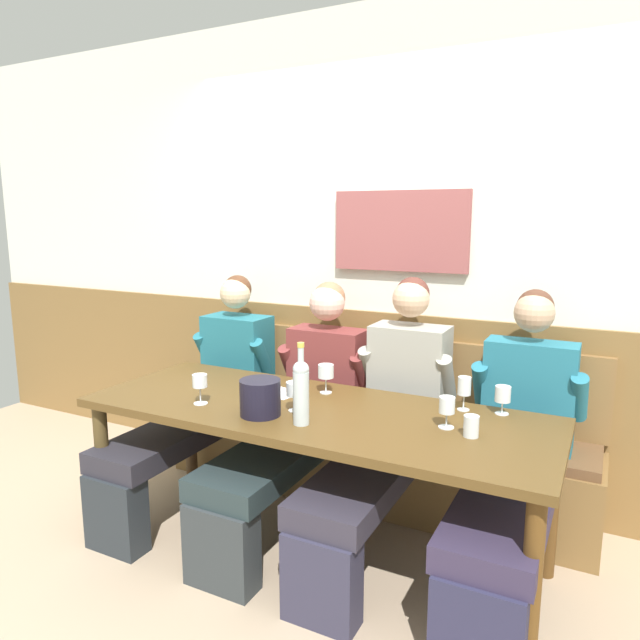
{
  "coord_description": "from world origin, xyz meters",
  "views": [
    {
      "loc": [
        1.2,
        -2.11,
        1.63
      ],
      "look_at": [
        -0.11,
        0.45,
        1.11
      ],
      "focal_mm": 32.23,
      "sensor_mm": 36.0,
      "label": 1
    }
  ],
  "objects": [
    {
      "name": "wine_glass_right_end",
      "position": [
        -0.06,
        0.09,
        0.84
      ],
      "size": [
        0.08,
        0.08,
        0.14
      ],
      "color": "silver",
      "rests_on": "dining_table"
    },
    {
      "name": "person_right_seat",
      "position": [
        0.25,
        0.49,
        0.64
      ],
      "size": [
        0.51,
        1.24,
        1.31
      ],
      "color": "#2E2D41",
      "rests_on": "ground"
    },
    {
      "name": "person_center_left_seat",
      "position": [
        -0.88,
        0.48,
        0.62
      ],
      "size": [
        0.51,
        1.25,
        1.27
      ],
      "color": "#242A2F",
      "rests_on": "ground"
    },
    {
      "name": "water_tumbler_center",
      "position": [
        0.73,
        0.14,
        0.79
      ],
      "size": [
        0.06,
        0.06,
        0.09
      ],
      "primitive_type": "cylinder",
      "color": "silver",
      "rests_on": "dining_table"
    },
    {
      "name": "wine_glass_near_bucket",
      "position": [
        0.8,
        0.48,
        0.83
      ],
      "size": [
        0.07,
        0.07,
        0.13
      ],
      "color": "silver",
      "rests_on": "dining_table"
    },
    {
      "name": "wood_wainscot_panel",
      "position": [
        0.0,
        1.04,
        0.53
      ],
      "size": [
        6.8,
        0.03,
        1.07
      ],
      "primitive_type": "cube",
      "color": "brown",
      "rests_on": "ground"
    },
    {
      "name": "wall_bench",
      "position": [
        0.0,
        0.83,
        0.28
      ],
      "size": [
        2.5,
        0.42,
        0.94
      ],
      "color": "brown",
      "rests_on": "ground"
    },
    {
      "name": "person_left_seat",
      "position": [
        0.87,
        0.45,
        0.6
      ],
      "size": [
        0.54,
        1.23,
        1.28
      ],
      "color": "#272741",
      "rests_on": "ground"
    },
    {
      "name": "wine_glass_center_rear",
      "position": [
        -0.05,
        0.4,
        0.85
      ],
      "size": [
        0.08,
        0.08,
        0.15
      ],
      "color": "silver",
      "rests_on": "dining_table"
    },
    {
      "name": "water_tumbler_right",
      "position": [
        -0.13,
        0.28,
        0.79
      ],
      "size": [
        0.06,
        0.06,
        0.08
      ],
      "primitive_type": "cylinder",
      "color": "silver",
      "rests_on": "dining_table"
    },
    {
      "name": "wine_glass_mid_right",
      "position": [
        -0.51,
        -0.03,
        0.85
      ],
      "size": [
        0.07,
        0.07,
        0.14
      ],
      "color": "silver",
      "rests_on": "dining_table"
    },
    {
      "name": "person_center_right_seat",
      "position": [
        -0.25,
        0.46,
        0.61
      ],
      "size": [
        0.54,
        1.23,
        1.26
      ],
      "color": "#2D3336",
      "rests_on": "ground"
    },
    {
      "name": "wine_glass_by_bottle",
      "position": [
        0.62,
        0.2,
        0.84
      ],
      "size": [
        0.07,
        0.07,
        0.14
      ],
      "color": "silver",
      "rests_on": "dining_table"
    },
    {
      "name": "wine_glass_left_end",
      "position": [
        0.63,
        0.45,
        0.85
      ],
      "size": [
        0.06,
        0.06,
        0.16
      ],
      "color": "silver",
      "rests_on": "dining_table"
    },
    {
      "name": "room_wall_back",
      "position": [
        0.0,
        1.09,
        1.4
      ],
      "size": [
        6.8,
        0.12,
        2.8
      ],
      "color": "silver",
      "rests_on": "ground"
    },
    {
      "name": "dining_table",
      "position": [
        0.0,
        0.16,
        0.67
      ],
      "size": [
        2.2,
        0.82,
        0.75
      ],
      "color": "#523A1A",
      "rests_on": "ground"
    },
    {
      "name": "wine_bottle_green_tall",
      "position": [
        0.05,
        -0.05,
        0.9
      ],
      "size": [
        0.07,
        0.07,
        0.36
      ],
      "color": "silver",
      "rests_on": "dining_table"
    },
    {
      "name": "tasting_sheet_left_guest",
      "position": [
        -0.27,
        0.3,
        0.75
      ],
      "size": [
        0.24,
        0.2,
        0.0
      ],
      "primitive_type": "cube",
      "rotation": [
        0.0,
        0.0,
        -0.25
      ],
      "color": "white",
      "rests_on": "dining_table"
    },
    {
      "name": "ground_plane",
      "position": [
        0.0,
        0.0,
        -0.01
      ],
      "size": [
        6.8,
        6.8,
        0.02
      ],
      "primitive_type": "cube",
      "color": "tan",
      "rests_on": "ground"
    },
    {
      "name": "ice_bucket",
      "position": [
        -0.17,
        -0.03,
        0.83
      ],
      "size": [
        0.18,
        0.18,
        0.16
      ],
      "primitive_type": "cylinder",
      "color": "black",
      "rests_on": "dining_table"
    }
  ]
}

